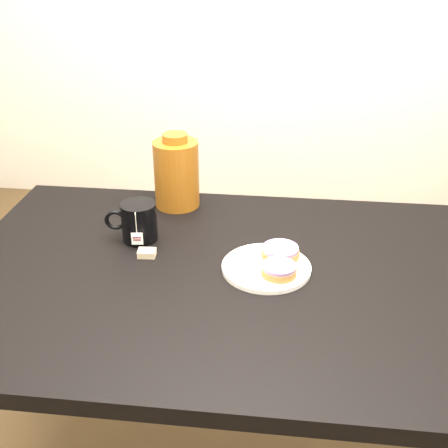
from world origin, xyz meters
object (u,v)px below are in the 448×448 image
object	(u,v)px
bagel_back	(280,252)
bagel_front	(279,270)
bagel_package	(176,173)
teabag_pouch	(147,253)
mug	(138,221)
plate	(266,267)
table	(235,301)

from	to	relation	value
bagel_back	bagel_front	size ratio (longest dim) A/B	1.18
bagel_package	teabag_pouch	bearing A→B (deg)	-93.88
bagel_front	mug	xyz separation A→B (m)	(-0.38, 0.15, 0.03)
plate	bagel_front	distance (m)	0.05
table	bagel_front	bearing A→B (deg)	-7.96
teabag_pouch	bagel_package	xyz separation A→B (m)	(0.02, 0.31, 0.09)
table	mug	distance (m)	0.34
mug	teabag_pouch	bearing A→B (deg)	-71.19
plate	mug	size ratio (longest dim) A/B	1.51
bagel_front	mug	distance (m)	0.41
bagel_front	teabag_pouch	distance (m)	0.34
bagel_back	table	bearing A→B (deg)	-146.62
table	bagel_package	world-z (taller)	bagel_package
mug	bagel_package	size ratio (longest dim) A/B	0.65
bagel_back	bagel_front	world-z (taller)	same
bagel_package	bagel_front	bearing A→B (deg)	-49.77
table	bagel_back	size ratio (longest dim) A/B	10.66
mug	bagel_package	distance (m)	0.24
table	plate	world-z (taller)	plate
bagel_package	bagel_back	bearing A→B (deg)	-42.41
bagel_back	teabag_pouch	bearing A→B (deg)	-176.82
plate	mug	xyz separation A→B (m)	(-0.35, 0.12, 0.05)
plate	bagel_front	size ratio (longest dim) A/B	1.97
table	teabag_pouch	size ratio (longest dim) A/B	31.11
table	bagel_front	xyz separation A→B (m)	(0.10, -0.01, 0.11)
plate	mug	distance (m)	0.37
bagel_back	plate	bearing A→B (deg)	-123.98
table	teabag_pouch	world-z (taller)	teabag_pouch
bagel_back	mug	distance (m)	0.39
bagel_front	bagel_package	xyz separation A→B (m)	(-0.32, 0.37, 0.08)
bagel_back	teabag_pouch	world-z (taller)	bagel_back
teabag_pouch	bagel_package	world-z (taller)	bagel_package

